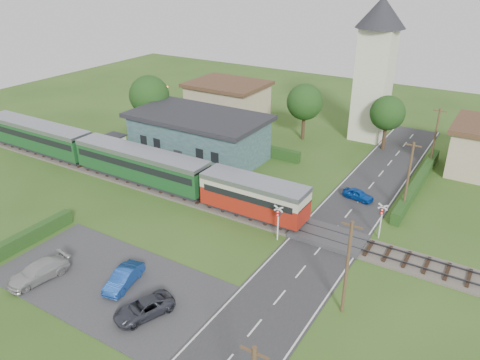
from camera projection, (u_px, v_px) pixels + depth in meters
The scene contains 30 objects.
ground at pixel (217, 218), 42.85m from camera, with size 120.00×120.00×0.00m, color #2D4C19.
railway_track at pixel (229, 208), 44.35m from camera, with size 76.00×3.20×0.49m.
road at pixel (319, 250), 38.12m from camera, with size 6.00×70.00×0.05m, color #28282B.
car_park at pixel (109, 282), 34.30m from camera, with size 17.00×9.00×0.08m, color #333335.
crossing_deck at pixel (328, 236), 39.57m from camera, with size 6.20×3.40×0.45m, color #333335.
platform at pixel (168, 172), 51.49m from camera, with size 30.00×3.00×0.45m, color gray.
equipment_hut at pixel (114, 146), 54.61m from camera, with size 2.30×2.30×2.55m.
station_building at pixel (199, 136), 54.89m from camera, with size 16.00×9.00×5.30m.
train at pixel (119, 158), 50.11m from camera, with size 43.20×2.90×3.40m.
church_tower at pixel (376, 60), 57.67m from camera, with size 6.00×6.00×17.60m.
house_west at pixel (228, 101), 68.00m from camera, with size 10.80×8.80×5.50m.
hedge_carpark at pixel (25, 239), 38.55m from camera, with size 0.80×9.00×1.20m, color #193814.
hedge_roadside at pixel (418, 183), 48.21m from camera, with size 0.80×18.00×1.20m, color #193814.
hedge_station at pixel (220, 141), 59.24m from camera, with size 22.00×0.80×1.30m, color #193814.
tree_a at pixel (149, 96), 60.78m from camera, with size 5.20×5.20×8.00m.
tree_b at pixel (305, 102), 59.36m from camera, with size 4.60×4.60×7.34m.
tree_c at pixel (388, 113), 56.33m from camera, with size 4.20×4.20×6.78m.
utility_pole_b at pixel (347, 267), 29.97m from camera, with size 1.40×0.22×7.00m.
utility_pole_c at pixel (408, 177), 42.29m from camera, with size 1.40×0.22×7.00m.
utility_pole_d at pixel (435, 138), 51.53m from camera, with size 1.40×0.22×7.00m.
crossing_signal_near at pixel (278, 218), 38.60m from camera, with size 0.84×0.28×3.28m.
crossing_signal_far at pixel (382, 216), 38.89m from camera, with size 0.84×0.28×3.28m.
streetlamp_west at pixel (168, 100), 67.35m from camera, with size 0.30×0.30×5.15m.
streetlamp_east at pixel (459, 133), 54.78m from camera, with size 0.30×0.30×5.15m.
car_on_road at pixel (358, 195), 45.85m from camera, with size 1.23×3.05×1.04m, color #0B3FA3.
car_park_blue at pixel (124, 278), 33.65m from camera, with size 1.32×3.79×1.25m, color navy.
car_park_silver at pixel (38, 272), 34.28m from camera, with size 1.84×4.54×1.32m, color #ADADAD.
car_park_dark at pixel (144, 308), 30.83m from camera, with size 1.87×4.06×1.13m, color #30313B.
pedestrian_near at pixel (216, 177), 47.75m from camera, with size 0.63×0.41×1.72m, color gray.
pedestrian_far at pixel (131, 154), 53.56m from camera, with size 0.77×0.60×1.59m, color gray.
Camera 1 is at (21.25, -30.64, 21.51)m, focal length 35.00 mm.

